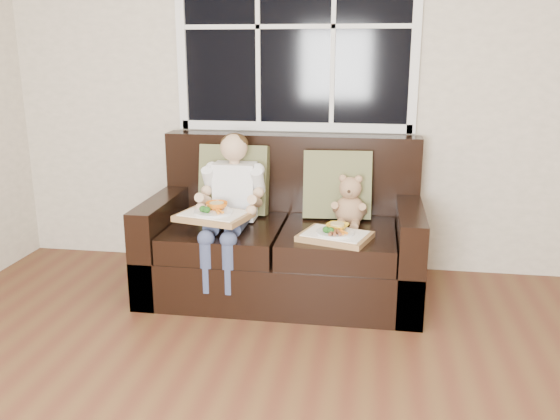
% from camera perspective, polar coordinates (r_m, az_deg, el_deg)
% --- Properties ---
extents(room_walls, '(4.52, 5.02, 2.71)m').
position_cam_1_polar(room_walls, '(1.58, -2.17, 18.21)').
color(room_walls, beige).
rests_on(room_walls, ground).
extents(window_back, '(1.62, 0.04, 1.37)m').
position_cam_1_polar(window_back, '(4.07, 1.50, 17.24)').
color(window_back, black).
rests_on(window_back, room_walls).
extents(loveseat, '(1.70, 0.92, 0.96)m').
position_cam_1_polar(loveseat, '(3.80, 0.44, -3.14)').
color(loveseat, black).
rests_on(loveseat, ground).
extents(pillow_left, '(0.45, 0.21, 0.47)m').
position_cam_1_polar(pillow_left, '(3.92, -4.43, 2.93)').
color(pillow_left, '#62633D').
rests_on(pillow_left, loveseat).
extents(pillow_right, '(0.45, 0.23, 0.45)m').
position_cam_1_polar(pillow_right, '(3.82, 5.53, 2.44)').
color(pillow_right, '#62633D').
rests_on(pillow_right, loveseat).
extents(child, '(0.38, 0.59, 0.86)m').
position_cam_1_polar(child, '(3.66, -4.70, 1.48)').
color(child, white).
rests_on(child, loveseat).
extents(teddy_bear, '(0.20, 0.25, 0.33)m').
position_cam_1_polar(teddy_bear, '(3.70, 6.74, 0.57)').
color(teddy_bear, '#9A7751').
rests_on(teddy_bear, loveseat).
extents(tray_left, '(0.46, 0.39, 0.09)m').
position_cam_1_polar(tray_left, '(3.49, -6.37, -0.38)').
color(tray_left, '#986E44').
rests_on(tray_left, child).
extents(tray_right, '(0.46, 0.39, 0.09)m').
position_cam_1_polar(tray_right, '(3.42, 5.35, -2.36)').
color(tray_right, '#986E44').
rests_on(tray_right, loveseat).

